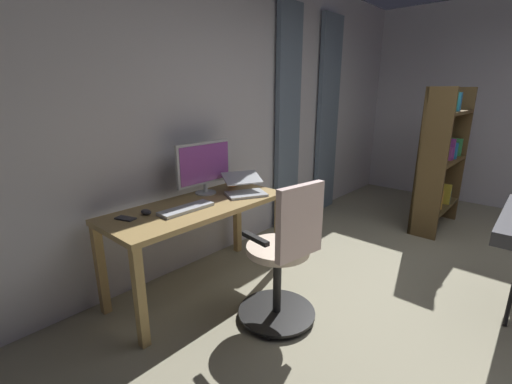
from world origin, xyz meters
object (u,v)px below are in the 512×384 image
(desk, at_px, (198,216))
(mug_coffee, at_px, (232,181))
(office_chair, at_px, (284,259))
(cell_phone_by_monitor, at_px, (125,218))
(computer_monitor, at_px, (204,165))
(computer_mouse, at_px, (146,212))
(laptop, at_px, (244,188))
(bookshelf, at_px, (438,158))
(computer_keyboard, at_px, (186,209))

(desk, xyz_separation_m, mug_coffee, (-0.56, -0.19, 0.15))
(office_chair, xyz_separation_m, cell_phone_by_monitor, (0.64, -0.90, 0.25))
(computer_monitor, distance_m, computer_mouse, 0.68)
(computer_mouse, xyz_separation_m, mug_coffee, (-0.95, -0.10, 0.03))
(cell_phone_by_monitor, height_order, mug_coffee, mug_coffee)
(desk, relative_size, laptop, 3.32)
(cell_phone_by_monitor, xyz_separation_m, bookshelf, (-3.31, 1.10, 0.10))
(computer_monitor, xyz_separation_m, cell_phone_by_monitor, (0.78, 0.07, -0.25))
(desk, height_order, office_chair, office_chair)
(computer_monitor, relative_size, cell_phone_by_monitor, 3.94)
(mug_coffee, bearing_deg, cell_phone_by_monitor, 4.03)
(computer_keyboard, height_order, computer_mouse, computer_mouse)
(computer_monitor, height_order, cell_phone_by_monitor, computer_monitor)
(desk, bearing_deg, bookshelf, 160.41)
(computer_mouse, distance_m, cell_phone_by_monitor, 0.15)
(computer_mouse, bearing_deg, computer_keyboard, 149.68)
(desk, xyz_separation_m, bookshelf, (-2.77, 0.99, 0.20))
(desk, relative_size, office_chair, 1.42)
(laptop, height_order, cell_phone_by_monitor, laptop)
(computer_monitor, height_order, laptop, computer_monitor)
(laptop, xyz_separation_m, bookshelf, (-2.31, 0.91, 0.05))
(desk, bearing_deg, office_chair, 97.28)
(laptop, bearing_deg, computer_mouse, 16.00)
(mug_coffee, bearing_deg, laptop, 68.35)
(office_chair, relative_size, computer_monitor, 1.84)
(cell_phone_by_monitor, bearing_deg, computer_keyboard, 139.35)
(cell_phone_by_monitor, distance_m, bookshelf, 3.49)
(desk, xyz_separation_m, cell_phone_by_monitor, (0.54, -0.12, 0.10))
(computer_monitor, bearing_deg, bookshelf, 155.09)
(desk, bearing_deg, computer_monitor, -141.58)
(laptop, height_order, bookshelf, bookshelf)
(desk, relative_size, cell_phone_by_monitor, 10.25)
(cell_phone_by_monitor, bearing_deg, bookshelf, 143.53)
(computer_keyboard, xyz_separation_m, bookshelf, (-2.92, 0.94, 0.09))
(laptop, distance_m, computer_mouse, 0.87)
(computer_keyboard, distance_m, mug_coffee, 0.75)
(desk, height_order, bookshelf, bookshelf)
(computer_monitor, xyz_separation_m, computer_mouse, (0.63, 0.09, -0.23))
(computer_keyboard, distance_m, laptop, 0.60)
(laptop, xyz_separation_m, computer_mouse, (0.85, -0.17, -0.04))
(computer_keyboard, bearing_deg, office_chair, 108.65)
(computer_monitor, distance_m, mug_coffee, 0.38)
(mug_coffee, bearing_deg, bookshelf, 151.90)
(bookshelf, bearing_deg, computer_mouse, -18.87)
(office_chair, distance_m, computer_keyboard, 0.82)
(desk, height_order, computer_keyboard, computer_keyboard)
(mug_coffee, bearing_deg, computer_mouse, 5.88)
(office_chair, distance_m, laptop, 0.85)
(computer_monitor, distance_m, computer_keyboard, 0.51)
(laptop, relative_size, bookshelf, 0.27)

